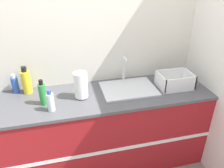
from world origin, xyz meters
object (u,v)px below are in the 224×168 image
dish_rack (175,82)px  sink (128,88)px  paper_towel_roll (81,85)px  bottle_yellow (26,82)px  bottle_green (43,94)px  bottle_blue (15,85)px  bottle_clear (51,102)px

dish_rack → sink: bearing=173.1°
paper_towel_roll → bottle_yellow: bottle_yellow is taller
bottle_green → bottle_blue: size_ratio=1.25×
paper_towel_roll → bottle_green: paper_towel_roll is taller
bottle_green → bottle_yellow: bearing=122.4°
bottle_clear → paper_towel_roll: bearing=29.1°
dish_rack → bottle_clear: bottle_clear is taller
bottle_yellow → bottle_blue: (-0.11, 0.03, -0.04)m
sink → bottle_blue: size_ratio=2.80×
sink → bottle_blue: (-1.11, 0.21, 0.07)m
bottle_yellow → bottle_clear: bottle_yellow is taller
dish_rack → bottle_green: size_ratio=1.39×
paper_towel_roll → bottle_green: (-0.35, -0.03, -0.02)m
sink → dish_rack: size_ratio=1.61×
sink → bottle_clear: sink is taller
sink → dish_rack: sink is taller
paper_towel_roll → bottle_blue: size_ratio=1.33×
bottle_clear → bottle_blue: (-0.34, 0.41, -0.00)m
paper_towel_roll → dish_rack: 0.97m
bottle_clear → sink: bearing=14.8°
paper_towel_roll → dish_rack: (0.97, -0.01, -0.08)m
bottle_green → bottle_blue: bearing=133.8°
sink → dish_rack: 0.49m
sink → bottle_green: bearing=-174.7°
bottle_yellow → bottle_blue: bearing=163.2°
bottle_clear → bottle_blue: size_ratio=1.03×
bottle_blue → sink: bearing=-10.8°
bottle_blue → bottle_green: bearing=-46.2°
sink → bottle_green: size_ratio=2.25×
sink → bottle_yellow: bearing=169.9°
paper_towel_roll → bottle_blue: bearing=157.7°
bottle_green → bottle_yellow: 0.30m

